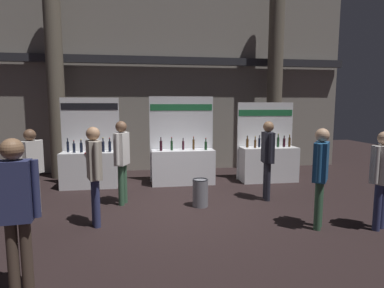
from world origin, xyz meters
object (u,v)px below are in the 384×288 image
object	(u,v)px
visitor_2	(122,155)
visitor_6	(32,164)
exhibitor_booth_0	(90,165)
visitor_3	(268,153)
visitor_0	(321,169)
visitor_7	(94,168)
visitor_5	(382,171)
trash_bin	(200,193)
visitor_1	(16,204)
exhibitor_booth_1	(183,162)
exhibitor_booth_2	(268,161)

from	to	relation	value
visitor_2	visitor_6	bearing A→B (deg)	120.78
exhibitor_booth_0	visitor_3	distance (m)	4.65
visitor_0	visitor_7	distance (m)	3.99
visitor_5	visitor_7	size ratio (longest dim) A/B	0.96
visitor_3	visitor_5	bearing A→B (deg)	-139.07
trash_bin	visitor_3	bearing A→B (deg)	8.68
visitor_3	visitor_2	bearing A→B (deg)	94.42
visitor_5	visitor_7	distance (m)	5.03
trash_bin	visitor_1	distance (m)	3.90
trash_bin	visitor_2	bearing A→B (deg)	166.52
exhibitor_booth_0	trash_bin	xyz separation A→B (m)	(2.65, -2.06, -0.29)
trash_bin	visitor_2	world-z (taller)	visitor_2
exhibitor_booth_1	visitor_6	bearing A→B (deg)	-147.97
visitor_3	visitor_5	size ratio (longest dim) A/B	1.05
visitor_1	exhibitor_booth_2	bearing A→B (deg)	-141.52
exhibitor_booth_2	trash_bin	xyz separation A→B (m)	(-2.34, -2.00, -0.29)
exhibitor_booth_0	exhibitor_booth_2	size ratio (longest dim) A/B	1.05
exhibitor_booth_1	trash_bin	xyz separation A→B (m)	(0.14, -2.06, -0.29)
visitor_5	visitor_6	xyz separation A→B (m)	(-6.30, 1.71, -0.02)
visitor_1	visitor_7	distance (m)	2.07
exhibitor_booth_2	trash_bin	size ratio (longest dim) A/B	3.76
visitor_2	visitor_3	distance (m)	3.28
exhibitor_booth_1	visitor_5	world-z (taller)	exhibitor_booth_1
exhibitor_booth_0	exhibitor_booth_1	bearing A→B (deg)	0.03
exhibitor_booth_2	trash_bin	bearing A→B (deg)	-139.50
visitor_3	exhibitor_booth_1	bearing A→B (deg)	51.08
exhibitor_booth_0	visitor_3	world-z (taller)	exhibitor_booth_0
visitor_1	visitor_7	size ratio (longest dim) A/B	1.01
visitor_0	visitor_3	bearing A→B (deg)	-133.93
exhibitor_booth_0	visitor_2	bearing A→B (deg)	-59.46
visitor_2	visitor_5	bearing A→B (deg)	-96.28
exhibitor_booth_0	exhibitor_booth_2	xyz separation A→B (m)	(4.99, -0.06, -0.00)
exhibitor_booth_2	visitor_2	world-z (taller)	exhibitor_booth_2
visitor_5	visitor_7	xyz separation A→B (m)	(-4.96, 0.88, 0.03)
visitor_2	visitor_3	xyz separation A→B (m)	(3.27, -0.16, -0.01)
visitor_6	visitor_1	bearing A→B (deg)	-132.81
exhibitor_booth_0	visitor_5	world-z (taller)	exhibitor_booth_0
exhibitor_booth_1	visitor_0	size ratio (longest dim) A/B	1.36
visitor_0	visitor_2	xyz separation A→B (m)	(-3.54, 1.89, 0.03)
exhibitor_booth_1	visitor_1	world-z (taller)	exhibitor_booth_1
exhibitor_booth_2	visitor_0	world-z (taller)	exhibitor_booth_2
trash_bin	visitor_0	world-z (taller)	visitor_0
exhibitor_booth_0	visitor_6	world-z (taller)	exhibitor_booth_0
exhibitor_booth_2	visitor_1	distance (m)	6.90
exhibitor_booth_0	visitor_1	world-z (taller)	exhibitor_booth_0
visitor_0	visitor_5	distance (m)	1.05
visitor_0	visitor_6	distance (m)	5.48
visitor_1	visitor_6	size ratio (longest dim) A/B	1.06
visitor_2	trash_bin	bearing A→B (deg)	-85.14
exhibitor_booth_0	visitor_5	size ratio (longest dim) A/B	1.38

